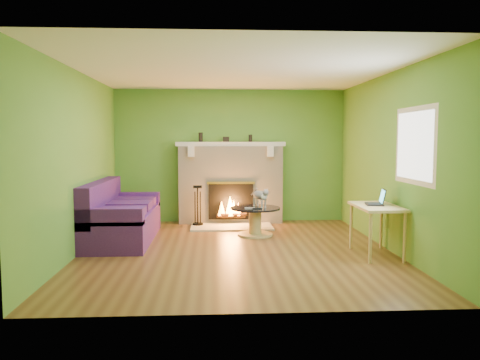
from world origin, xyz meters
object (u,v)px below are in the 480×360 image
object	(u,v)px
desk	(377,211)
cat	(260,197)
sofa	(119,218)
coffee_table	(255,219)

from	to	relation	value
desk	cat	xyz separation A→B (m)	(-1.50, 1.52, 0.02)
sofa	coffee_table	bearing A→B (deg)	6.99
sofa	coffee_table	xyz separation A→B (m)	(2.23, 0.27, -0.10)
sofa	desk	world-z (taller)	sofa
coffee_table	desk	world-z (taller)	desk
coffee_table	cat	bearing A→B (deg)	32.01
cat	sofa	bearing A→B (deg)	164.11
coffee_table	desk	distance (m)	2.18
sofa	cat	bearing A→B (deg)	7.97
desk	cat	world-z (taller)	cat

